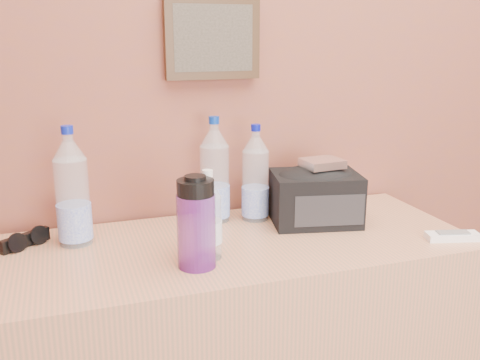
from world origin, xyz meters
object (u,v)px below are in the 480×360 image
at_px(ac_remote, 453,236).
at_px(sunglasses, 25,240).
at_px(pet_large_c, 255,178).
at_px(pet_small, 208,220).
at_px(pet_large_a, 72,193).
at_px(pet_large_b, 215,176).
at_px(nalgene_bottle, 196,223).
at_px(foil_packet, 322,163).
at_px(toiletry_bag, 315,195).

bearing_deg(ac_remote, sunglasses, 178.60).
height_order(pet_large_c, pet_small, pet_large_c).
bearing_deg(pet_small, pet_large_c, 48.28).
xyz_separation_m(pet_large_c, sunglasses, (-0.69, -0.01, -0.12)).
bearing_deg(pet_large_a, pet_large_c, 3.44).
height_order(pet_small, sunglasses, pet_small).
distance_m(pet_large_a, sunglasses, 0.19).
distance_m(pet_small, ac_remote, 0.72).
distance_m(pet_large_a, pet_large_b, 0.44).
xyz_separation_m(nalgene_bottle, foil_packet, (0.45, 0.20, 0.07)).
height_order(ac_remote, toiletry_bag, toiletry_bag).
xyz_separation_m(nalgene_bottle, ac_remote, (0.75, -0.06, -0.11)).
bearing_deg(foil_packet, toiletry_bag, 151.40).
xyz_separation_m(pet_large_b, nalgene_bottle, (-0.14, -0.33, -0.03)).
xyz_separation_m(sunglasses, foil_packet, (0.88, -0.08, 0.17)).
distance_m(pet_large_c, nalgene_bottle, 0.40).
xyz_separation_m(pet_large_a, nalgene_bottle, (0.29, -0.26, -0.03)).
height_order(pet_large_a, toiletry_bag, pet_large_a).
relative_size(pet_large_c, pet_small, 1.28).
relative_size(ac_remote, foil_packet, 1.30).
bearing_deg(pet_small, nalgene_bottle, -135.00).
bearing_deg(foil_packet, pet_large_c, 151.62).
height_order(pet_large_b, nalgene_bottle, pet_large_b).
height_order(nalgene_bottle, ac_remote, nalgene_bottle).
bearing_deg(pet_large_a, pet_large_b, 8.42).
bearing_deg(toiletry_bag, foil_packet, -16.73).
xyz_separation_m(pet_large_b, sunglasses, (-0.57, -0.04, -0.13)).
xyz_separation_m(pet_small, foil_packet, (0.41, 0.15, 0.09)).
distance_m(sunglasses, foil_packet, 0.90).
bearing_deg(pet_large_b, ac_remote, -32.45).
xyz_separation_m(pet_large_a, pet_small, (0.33, -0.22, -0.04)).
height_order(pet_large_c, ac_remote, pet_large_c).
height_order(pet_large_a, ac_remote, pet_large_a).
relative_size(sunglasses, ac_remote, 0.97).
bearing_deg(ac_remote, pet_large_c, 158.36).
bearing_deg(ac_remote, foil_packet, 154.12).
bearing_deg(sunglasses, pet_large_c, -35.69).
relative_size(pet_large_a, nalgene_bottle, 1.41).
height_order(sunglasses, foil_packet, foil_packet).
bearing_deg(pet_large_a, sunglasses, 171.82).
xyz_separation_m(pet_large_b, pet_large_c, (0.13, -0.03, -0.01)).
relative_size(pet_large_b, pet_small, 1.39).
height_order(pet_small, ac_remote, pet_small).
bearing_deg(pet_large_c, sunglasses, -178.85).
relative_size(pet_large_c, toiletry_bag, 1.16).
distance_m(ac_remote, foil_packet, 0.43).
distance_m(pet_large_c, toiletry_bag, 0.20).
height_order(pet_large_c, sunglasses, pet_large_c).
bearing_deg(sunglasses, foil_packet, -42.36).
bearing_deg(pet_large_a, foil_packet, -5.04).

